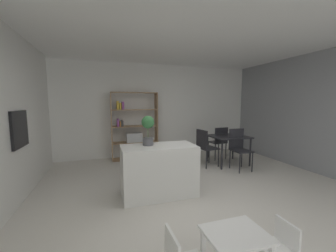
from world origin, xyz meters
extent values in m
plane|color=beige|center=(0.00, 0.00, 0.00)|extent=(9.21, 9.21, 0.00)
cube|color=white|center=(0.00, 0.00, 2.80)|extent=(6.70, 6.40, 0.06)
cube|color=white|center=(0.00, 3.17, 1.38)|extent=(6.70, 0.06, 2.77)
cube|color=black|center=(-2.62, 0.85, 1.20)|extent=(0.04, 0.61, 0.59)
cylinder|color=#B7BABC|center=(-2.66, 0.85, 1.45)|extent=(0.02, 0.49, 0.02)
cube|color=silver|center=(-0.44, 0.40, 0.44)|extent=(1.28, 0.65, 0.88)
cylinder|color=#4C4C51|center=(-0.61, 0.50, 0.95)|extent=(0.18, 0.18, 0.13)
cylinder|color=#476633|center=(-0.61, 0.50, 1.11)|extent=(0.01, 0.01, 0.19)
sphere|color=#306939|center=(-0.61, 0.50, 1.29)|extent=(0.22, 0.22, 0.22)
cube|color=#997551|center=(-1.13, 2.86, 0.95)|extent=(0.02, 0.35, 1.91)
cube|color=#997551|center=(0.15, 2.86, 0.95)|extent=(0.02, 0.35, 1.91)
cube|color=#997551|center=(-0.49, 2.86, 1.90)|extent=(1.30, 0.35, 0.02)
cube|color=#997551|center=(-0.49, 2.86, 0.01)|extent=(1.30, 0.35, 0.02)
cube|color=#997551|center=(-0.49, 2.86, 0.49)|extent=(1.25, 0.35, 0.02)
cube|color=#997551|center=(-0.49, 2.86, 0.95)|extent=(1.25, 0.35, 0.02)
cube|color=#997551|center=(-0.49, 2.86, 1.42)|extent=(1.25, 0.35, 0.02)
cube|color=#8E4793|center=(-0.96, 2.86, 1.07)|extent=(0.05, 0.29, 0.20)
cube|color=orange|center=(-0.90, 2.86, 1.04)|extent=(0.03, 0.29, 0.14)
cube|color=#38383D|center=(-0.85, 2.86, 1.05)|extent=(0.06, 0.29, 0.16)
cube|color=gold|center=(-0.95, 2.86, 1.55)|extent=(0.05, 0.29, 0.23)
cube|color=gold|center=(-0.89, 2.86, 1.52)|extent=(0.04, 0.29, 0.18)
cube|color=#8E4793|center=(-0.81, 2.86, 1.54)|extent=(0.05, 0.29, 0.21)
cube|color=#B7BABC|center=(-0.52, 2.86, 0.63)|extent=(0.44, 0.31, 0.26)
cube|color=white|center=(-0.30, -1.58, 0.51)|extent=(0.52, 0.42, 0.02)
cube|color=white|center=(-0.08, -1.41, 0.25)|extent=(0.04, 0.04, 0.50)
cube|color=white|center=(0.14, -1.58, 0.28)|extent=(0.28, 0.28, 0.02)
cube|color=white|center=(0.27, -1.58, 0.40)|extent=(0.03, 0.28, 0.23)
cube|color=white|center=(0.26, -1.47, 0.13)|extent=(0.03, 0.03, 0.27)
cube|color=white|center=(-0.87, -1.58, 0.49)|extent=(0.03, 0.30, 0.30)
cube|color=#232328|center=(1.78, 1.62, 0.74)|extent=(0.94, 0.84, 0.03)
cylinder|color=#232328|center=(1.37, 1.26, 0.36)|extent=(0.04, 0.04, 0.72)
cylinder|color=#232328|center=(2.19, 1.26, 0.36)|extent=(0.04, 0.04, 0.72)
cylinder|color=#232328|center=(1.37, 1.98, 0.36)|extent=(0.04, 0.04, 0.72)
cylinder|color=#232328|center=(2.19, 1.98, 0.36)|extent=(0.04, 0.04, 0.72)
cube|color=#232328|center=(1.78, 1.08, 0.48)|extent=(0.41, 0.45, 0.03)
cube|color=#232328|center=(1.78, 1.29, 0.74)|extent=(0.40, 0.03, 0.49)
cylinder|color=#232328|center=(1.60, 0.88, 0.23)|extent=(0.03, 0.03, 0.47)
cylinder|color=#232328|center=(1.95, 0.88, 0.23)|extent=(0.03, 0.03, 0.47)
cylinder|color=#232328|center=(1.61, 1.27, 0.23)|extent=(0.03, 0.03, 0.47)
cylinder|color=#232328|center=(1.95, 1.27, 0.23)|extent=(0.03, 0.03, 0.47)
cube|color=#232328|center=(1.78, 2.16, 0.48)|extent=(0.46, 0.44, 0.03)
cube|color=#232328|center=(1.79, 1.97, 0.71)|extent=(0.42, 0.07, 0.43)
cylinder|color=#232328|center=(1.94, 2.34, 0.23)|extent=(0.03, 0.03, 0.47)
cylinder|color=#232328|center=(1.58, 2.31, 0.23)|extent=(0.03, 0.03, 0.47)
cylinder|color=#232328|center=(1.97, 2.00, 0.23)|extent=(0.03, 0.03, 0.47)
cylinder|color=#232328|center=(1.61, 1.97, 0.23)|extent=(0.03, 0.03, 0.47)
cube|color=#232328|center=(1.19, 1.62, 0.46)|extent=(0.49, 0.50, 0.03)
cube|color=#232328|center=(0.99, 1.59, 0.71)|extent=(0.09, 0.44, 0.47)
cylinder|color=#232328|center=(1.40, 1.45, 0.23)|extent=(0.03, 0.03, 0.45)
cylinder|color=#232328|center=(1.34, 1.83, 0.23)|extent=(0.03, 0.03, 0.45)
cylinder|color=#232328|center=(1.03, 1.40, 0.23)|extent=(0.03, 0.03, 0.45)
cylinder|color=#232328|center=(0.97, 1.78, 0.23)|extent=(0.03, 0.03, 0.45)
camera|label=1|loc=(-1.34, -2.94, 1.62)|focal=21.83mm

